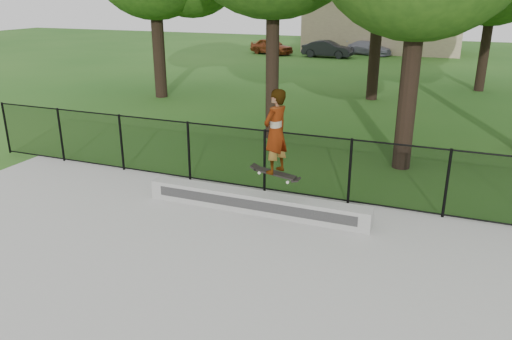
# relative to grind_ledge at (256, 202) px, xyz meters

# --- Properties ---
(grind_ledge) EXTENTS (4.94, 0.40, 0.42)m
(grind_ledge) POSITION_rel_grind_ledge_xyz_m (0.00, 0.00, 0.00)
(grind_ledge) COLOR #A0A19C
(grind_ledge) RESTS_ON concrete_slab
(car_a) EXTENTS (3.78, 2.56, 1.20)m
(car_a) POSITION_rel_grind_ledge_xyz_m (-9.83, 27.84, 0.33)
(car_a) COLOR brown
(car_a) RESTS_ON ground
(car_b) EXTENTS (3.36, 1.45, 1.20)m
(car_b) POSITION_rel_grind_ledge_xyz_m (-5.35, 27.48, 0.33)
(car_b) COLOR black
(car_b) RESTS_ON ground
(car_c) EXTENTS (3.62, 2.69, 1.05)m
(car_c) POSITION_rel_grind_ledge_xyz_m (-2.78, 30.17, 0.25)
(car_c) COLOR #9090A3
(car_c) RESTS_ON ground
(skater_airborne) EXTENTS (0.84, 0.71, 1.82)m
(skater_airborne) POSITION_rel_grind_ledge_xyz_m (0.52, -0.24, 1.64)
(skater_airborne) COLOR black
(skater_airborne) RESTS_ON ground
(chainlink_fence) EXTENTS (16.06, 0.06, 1.50)m
(chainlink_fence) POSITION_rel_grind_ledge_xyz_m (-0.26, 1.20, 0.54)
(chainlink_fence) COLOR black
(chainlink_fence) RESTS_ON concrete_slab
(distant_building) EXTENTS (12.40, 6.40, 4.30)m
(distant_building) POSITION_rel_grind_ledge_xyz_m (-2.26, 33.30, 1.89)
(distant_building) COLOR tan
(distant_building) RESTS_ON ground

